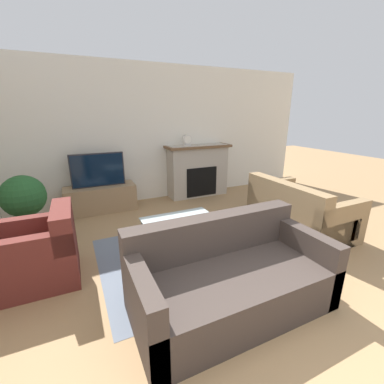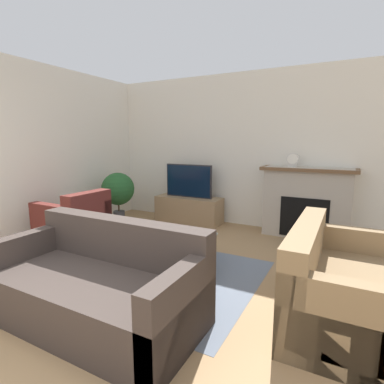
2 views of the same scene
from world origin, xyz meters
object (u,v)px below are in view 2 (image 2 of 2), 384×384
object	(u,v)px
tv	(189,181)
potted_plant	(118,190)
couch_sectional	(99,287)
couch_loveseat	(344,290)
mantel_clock	(293,160)
coffee_table	(169,238)
armchair_by_window	(74,226)

from	to	relation	value
tv	potted_plant	bearing A→B (deg)	-146.64
tv	couch_sectional	world-z (taller)	tv
couch_loveseat	mantel_clock	distance (m)	2.63
couch_loveseat	tv	bearing A→B (deg)	50.64
potted_plant	coffee_table	bearing A→B (deg)	-33.87
armchair_by_window	coffee_table	xyz separation A→B (m)	(1.68, -0.07, 0.09)
mantel_clock	tv	bearing A→B (deg)	-176.75
couch_loveseat	coffee_table	xyz separation A→B (m)	(-1.87, 0.21, 0.10)
armchair_by_window	potted_plant	world-z (taller)	potted_plant
couch_sectional	coffee_table	size ratio (longest dim) A/B	1.91
armchair_by_window	potted_plant	size ratio (longest dim) A/B	0.94
couch_sectional	mantel_clock	distance (m)	3.51
couch_loveseat	mantel_clock	xyz separation A→B (m)	(-0.85, 2.30, 0.94)
mantel_clock	coffee_table	bearing A→B (deg)	-116.11
potted_plant	tv	bearing A→B (deg)	33.36
couch_sectional	couch_loveseat	world-z (taller)	same
armchair_by_window	coffee_table	world-z (taller)	armchair_by_window
tv	armchair_by_window	world-z (taller)	tv
couch_loveseat	coffee_table	distance (m)	1.89
tv	coffee_table	size ratio (longest dim) A/B	0.96
tv	mantel_clock	bearing A→B (deg)	3.25
couch_sectional	couch_loveseat	xyz separation A→B (m)	(1.87, 0.92, -0.00)
tv	coffee_table	bearing A→B (deg)	-67.98
tv	couch_loveseat	xyz separation A→B (m)	(2.68, -2.19, -0.50)
armchair_by_window	coffee_table	distance (m)	1.68
coffee_table	potted_plant	size ratio (longest dim) A/B	1.01
couch_loveseat	mantel_clock	size ratio (longest dim) A/B	6.60
coffee_table	potted_plant	distance (m)	2.29
mantel_clock	armchair_by_window	bearing A→B (deg)	-143.27
potted_plant	armchair_by_window	bearing A→B (deg)	-80.15
coffee_table	mantel_clock	world-z (taller)	mantel_clock
couch_loveseat	armchair_by_window	world-z (taller)	same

